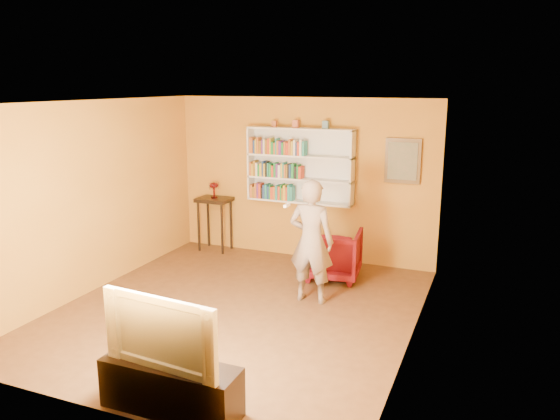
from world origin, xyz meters
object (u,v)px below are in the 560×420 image
(bookshelf, at_px, (301,165))
(television, at_px, (168,329))
(console_table, at_px, (214,207))
(armchair, at_px, (333,254))
(ruby_lustre, at_px, (214,187))
(person, at_px, (311,241))
(tv_cabinet, at_px, (171,387))

(bookshelf, relative_size, television, 1.52)
(console_table, bearing_deg, armchair, -13.75)
(console_table, distance_m, ruby_lustre, 0.36)
(person, height_order, television, person)
(bookshelf, distance_m, person, 2.04)
(console_table, relative_size, television, 0.80)
(bookshelf, bearing_deg, tv_cabinet, -84.36)
(bookshelf, height_order, person, bookshelf)
(bookshelf, bearing_deg, television, -84.36)
(armchair, xyz_separation_m, tv_cabinet, (-0.34, -3.92, -0.14))
(ruby_lustre, bearing_deg, armchair, -13.75)
(bookshelf, height_order, armchair, bookshelf)
(person, distance_m, tv_cabinet, 3.01)
(bookshelf, xyz_separation_m, person, (0.78, -1.73, -0.75))
(armchair, height_order, television, television)
(console_table, bearing_deg, tv_cabinet, -65.77)
(person, xyz_separation_m, tv_cabinet, (-0.32, -2.93, -0.61))
(bookshelf, height_order, television, bookshelf)
(console_table, height_order, television, television)
(bookshelf, distance_m, ruby_lustre, 1.64)
(console_table, height_order, person, person)
(person, relative_size, television, 1.43)
(person, xyz_separation_m, television, (-0.32, -2.93, -0.04))
(bookshelf, height_order, console_table, bookshelf)
(bookshelf, distance_m, television, 4.75)
(ruby_lustre, bearing_deg, bookshelf, 5.82)
(ruby_lustre, distance_m, person, 2.84)
(ruby_lustre, relative_size, tv_cabinet, 0.21)
(console_table, relative_size, armchair, 1.14)
(ruby_lustre, relative_size, person, 0.16)
(bookshelf, height_order, ruby_lustre, bookshelf)
(armchair, height_order, tv_cabinet, armchair)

